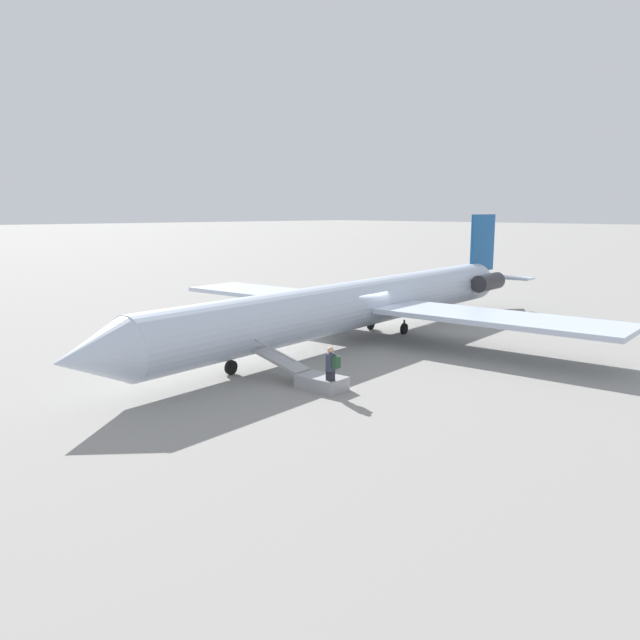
{
  "coord_description": "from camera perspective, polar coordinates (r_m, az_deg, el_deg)",
  "views": [
    {
      "loc": [
        22.96,
        21.55,
        6.54
      ],
      "look_at": [
        3.96,
        1.34,
        1.68
      ],
      "focal_mm": 35.0,
      "sensor_mm": 36.0,
      "label": 1
    }
  ],
  "objects": [
    {
      "name": "ground_plane",
      "position": [
        32.16,
        3.51,
        -1.81
      ],
      "size": [
        600.0,
        600.0,
        0.0
      ],
      "primitive_type": "plane",
      "color": "gray"
    },
    {
      "name": "boarding_stairs",
      "position": [
        23.51,
        -0.64,
        -5.29
      ],
      "size": [
        1.58,
        4.12,
        1.61
      ],
      "rotation": [
        0.0,
        0.0,
        -1.43
      ],
      "color": "#99999E",
      "rests_on": "ground"
    },
    {
      "name": "passenger",
      "position": [
        22.49,
        1.04,
        -4.31
      ],
      "size": [
        0.37,
        0.56,
        1.74
      ],
      "rotation": [
        0.0,
        0.0,
        -1.43
      ],
      "color": "#23232D",
      "rests_on": "ground"
    },
    {
      "name": "airplane_main",
      "position": [
        32.59,
        4.49,
        1.69
      ],
      "size": [
        33.14,
        25.67,
        6.31
      ],
      "rotation": [
        0.0,
        0.0,
        0.14
      ],
      "color": "silver",
      "rests_on": "ground"
    }
  ]
}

